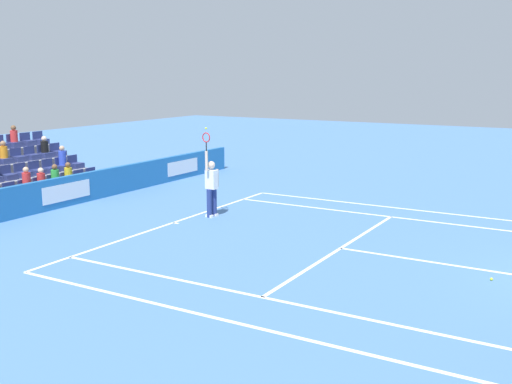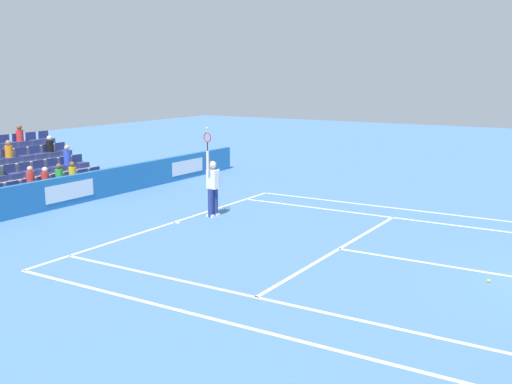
{
  "view_description": "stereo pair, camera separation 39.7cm",
  "coord_description": "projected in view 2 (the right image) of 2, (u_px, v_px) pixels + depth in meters",
  "views": [
    {
      "loc": [
        14.36,
        -0.56,
        4.48
      ],
      "look_at": [
        -0.64,
        -9.33,
        1.1
      ],
      "focal_mm": 42.91,
      "sensor_mm": 36.0,
      "label": 1
    },
    {
      "loc": [
        14.16,
        -0.22,
        4.48
      ],
      "look_at": [
        -0.64,
        -9.33,
        1.1
      ],
      "focal_mm": 42.91,
      "sensor_mm": 36.0,
      "label": 2
    }
  ],
  "objects": [
    {
      "name": "stadium_stand",
      "position": [
        12.0,
        178.0,
        22.45
      ],
      "size": [
        5.58,
        3.8,
        2.6
      ],
      "color": "gray",
      "rests_on": "ground"
    },
    {
      "name": "sponsor_barrier",
      "position": [
        68.0,
        191.0,
        20.98
      ],
      "size": [
        19.58,
        0.22,
        1.03
      ],
      "color": "#1E66AD",
      "rests_on": "ground"
    },
    {
      "name": "tennis_player",
      "position": [
        213.0,
        186.0,
        19.28
      ],
      "size": [
        0.52,
        0.38,
        2.85
      ],
      "color": "navy",
      "rests_on": "ground"
    },
    {
      "name": "line_doubles_sideline_right",
      "position": [
        420.0,
        211.0,
        20.22
      ],
      "size": [
        0.1,
        11.89,
        0.01
      ],
      "primitive_type": "cube",
      "color": "white",
      "rests_on": "ground"
    },
    {
      "name": "line_centre_mark",
      "position": [
        176.0,
        223.0,
        18.64
      ],
      "size": [
        0.1,
        0.2,
        0.01
      ],
      "primitive_type": "cube",
      "color": "white",
      "rests_on": "ground"
    },
    {
      "name": "line_singles_sideline_right",
      "position": [
        407.0,
        219.0,
        19.07
      ],
      "size": [
        0.1,
        11.89,
        0.01
      ],
      "primitive_type": "cube",
      "color": "white",
      "rests_on": "ground"
    },
    {
      "name": "loose_tennis_ball",
      "position": [
        489.0,
        281.0,
        13.32
      ],
      "size": [
        0.07,
        0.07,
        0.07
      ],
      "primitive_type": "sphere",
      "color": "#D1E533",
      "rests_on": "ground"
    },
    {
      "name": "line_baseline",
      "position": [
        174.0,
        222.0,
        18.69
      ],
      "size": [
        10.97,
        0.1,
        0.01
      ],
      "primitive_type": "cube",
      "color": "white",
      "rests_on": "ground"
    },
    {
      "name": "line_doubles_sideline_left",
      "position": [
        238.0,
        325.0,
        11.05
      ],
      "size": [
        0.1,
        11.89,
        0.01
      ],
      "primitive_type": "cube",
      "color": "white",
      "rests_on": "ground"
    },
    {
      "name": "line_centre_service",
      "position": [
        466.0,
        269.0,
        14.22
      ],
      "size": [
        0.1,
        6.4,
        0.01
      ],
      "primitive_type": "cube",
      "color": "white",
      "rests_on": "ground"
    },
    {
      "name": "line_singles_sideline_left",
      "position": [
        276.0,
        302.0,
        12.19
      ],
      "size": [
        0.1,
        11.89,
        0.01
      ],
      "primitive_type": "cube",
      "color": "white",
      "rests_on": "ground"
    },
    {
      "name": "line_service",
      "position": [
        339.0,
        249.0,
        15.87
      ],
      "size": [
        8.23,
        0.1,
        0.01
      ],
      "primitive_type": "cube",
      "color": "white",
      "rests_on": "ground"
    }
  ]
}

